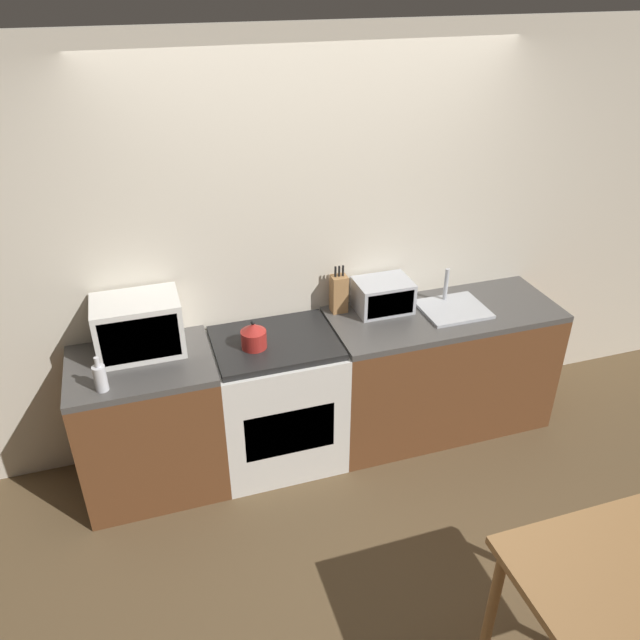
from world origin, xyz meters
TOP-DOWN VIEW (x-y plane):
  - ground_plane at (0.00, 0.00)m, footprint 16.00×16.00m
  - wall_back at (0.00, 1.15)m, footprint 10.00×0.06m
  - counter_left_run at (-1.14, 0.81)m, footprint 0.82×0.62m
  - counter_right_run at (0.79, 0.81)m, footprint 1.51×0.62m
  - stove_range at (-0.35, 0.81)m, footprint 0.76×0.62m
  - kettle at (-0.48, 0.78)m, footprint 0.15×0.15m
  - microwave at (-1.11, 0.94)m, footprint 0.48×0.33m
  - bottle at (-1.34, 0.61)m, footprint 0.07×0.07m
  - knife_block at (0.14, 1.04)m, footprint 0.10×0.09m
  - toaster_oven at (0.41, 0.97)m, footprint 0.35×0.27m
  - sink_basin at (0.85, 0.82)m, footprint 0.41×0.36m
  - dining_table at (0.60, -1.09)m, footprint 0.84×0.65m

SIDE VIEW (x-z plane):
  - ground_plane at x=0.00m, z-range 0.00..0.00m
  - stove_range at x=-0.35m, z-range 0.00..0.90m
  - counter_right_run at x=0.79m, z-range 0.00..0.90m
  - counter_left_run at x=-1.14m, z-range 0.00..0.90m
  - dining_table at x=0.60m, z-range 0.27..1.02m
  - sink_basin at x=0.85m, z-range 0.80..1.04m
  - kettle at x=-0.48m, z-range 0.89..1.07m
  - bottle at x=-1.34m, z-range 0.88..1.08m
  - toaster_oven at x=0.41m, z-range 0.90..1.10m
  - knife_block at x=0.14m, z-range 0.87..1.19m
  - microwave at x=-1.11m, z-range 0.90..1.23m
  - wall_back at x=0.00m, z-range 0.00..2.60m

